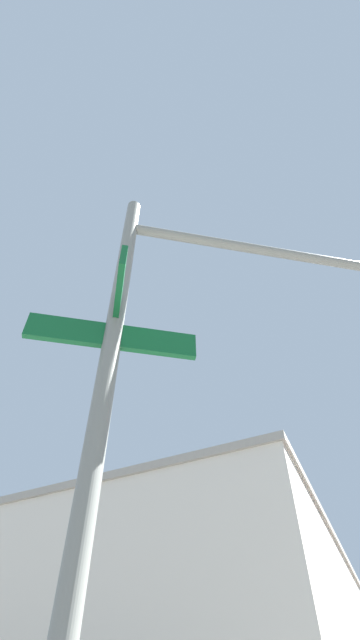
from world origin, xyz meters
name	(u,v)px	position (x,y,z in m)	size (l,w,h in m)	color
traffic_signal_near	(319,336)	(-5.40, -5.71, 3.53)	(3.23, 2.38, 5.00)	slate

